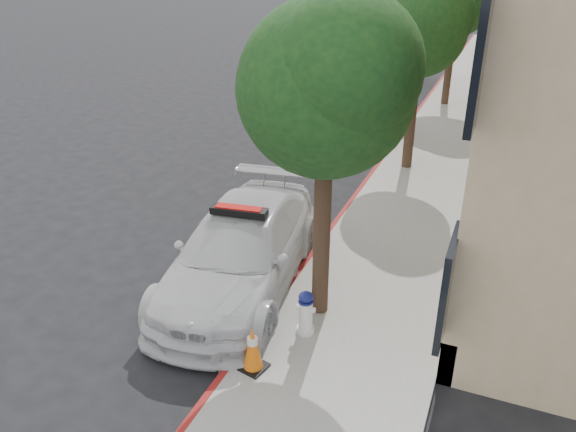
% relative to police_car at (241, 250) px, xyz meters
% --- Properties ---
extents(ground, '(120.00, 120.00, 0.00)m').
position_rel_police_car_xyz_m(ground, '(-1.10, 1.61, -0.81)').
color(ground, black).
rests_on(ground, ground).
extents(sidewalk, '(3.20, 50.00, 0.15)m').
position_rel_police_car_xyz_m(sidewalk, '(2.50, 11.61, -0.73)').
color(sidewalk, gray).
rests_on(sidewalk, ground).
extents(curb_strip, '(0.12, 50.00, 0.15)m').
position_rel_police_car_xyz_m(curb_strip, '(0.96, 11.61, -0.73)').
color(curb_strip, maroon).
rests_on(curb_strip, ground).
extents(tree_near, '(2.92, 2.82, 5.62)m').
position_rel_police_car_xyz_m(tree_near, '(1.83, -0.40, 3.47)').
color(tree_near, black).
rests_on(tree_near, sidewalk).
extents(tree_mid, '(2.77, 2.64, 5.43)m').
position_rel_police_car_xyz_m(tree_mid, '(1.83, 7.60, 3.35)').
color(tree_mid, black).
rests_on(tree_mid, sidewalk).
extents(police_car, '(2.97, 5.80, 1.76)m').
position_rel_police_car_xyz_m(police_car, '(0.00, 0.00, 0.00)').
color(police_car, silver).
rests_on(police_car, ground).
extents(parked_car_mid, '(1.66, 3.79, 1.27)m').
position_rel_police_car_xyz_m(parked_car_mid, '(-0.01, 9.92, -0.17)').
color(parked_car_mid, black).
rests_on(parked_car_mid, ground).
extents(parked_car_far, '(2.02, 5.04, 1.63)m').
position_rel_police_car_xyz_m(parked_car_far, '(-1.05, 19.05, 0.01)').
color(parked_car_far, black).
rests_on(parked_car_far, ground).
extents(fire_hydrant, '(0.34, 0.32, 0.82)m').
position_rel_police_car_xyz_m(fire_hydrant, '(1.80, -1.13, -0.26)').
color(fire_hydrant, white).
rests_on(fire_hydrant, sidewalk).
extents(traffic_cone, '(0.49, 0.49, 0.78)m').
position_rel_police_car_xyz_m(traffic_cone, '(1.35, -2.30, -0.27)').
color(traffic_cone, black).
rests_on(traffic_cone, sidewalk).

